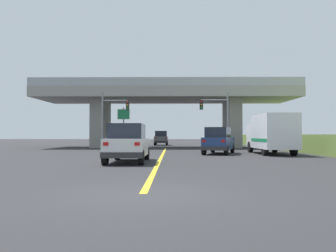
{
  "coord_description": "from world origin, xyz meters",
  "views": [
    {
      "loc": [
        0.71,
        -8.31,
        1.44
      ],
      "look_at": [
        0.29,
        25.45,
        2.34
      ],
      "focal_mm": 36.27,
      "sensor_mm": 36.0,
      "label": 1
    }
  ],
  "objects_px": {
    "box_truck": "(271,133)",
    "highway_sign": "(124,119)",
    "suv_lead": "(128,143)",
    "traffic_signal_nearside": "(218,114)",
    "suv_crossing": "(219,141)",
    "sedan_oncoming": "(161,138)",
    "traffic_signal_farside": "(111,114)"
  },
  "relations": [
    {
      "from": "sedan_oncoming",
      "to": "suv_lead",
      "type": "bearing_deg",
      "value": -91.47
    },
    {
      "from": "box_truck",
      "to": "traffic_signal_farside",
      "type": "bearing_deg",
      "value": 149.58
    },
    {
      "from": "suv_lead",
      "to": "suv_crossing",
      "type": "distance_m",
      "value": 9.96
    },
    {
      "from": "suv_crossing",
      "to": "sedan_oncoming",
      "type": "distance_m",
      "value": 22.91
    },
    {
      "from": "suv_lead",
      "to": "highway_sign",
      "type": "height_order",
      "value": "highway_sign"
    },
    {
      "from": "suv_lead",
      "to": "traffic_signal_farside",
      "type": "xyz_separation_m",
      "value": [
        -3.71,
        15.64,
        2.53
      ]
    },
    {
      "from": "box_truck",
      "to": "traffic_signal_nearside",
      "type": "xyz_separation_m",
      "value": [
        -2.87,
        8.12,
        2.01
      ]
    },
    {
      "from": "suv_crossing",
      "to": "box_truck",
      "type": "relative_size",
      "value": 0.78
    },
    {
      "from": "suv_lead",
      "to": "sedan_oncoming",
      "type": "bearing_deg",
      "value": 88.53
    },
    {
      "from": "box_truck",
      "to": "highway_sign",
      "type": "xyz_separation_m",
      "value": [
        -12.74,
        11.01,
        1.63
      ]
    },
    {
      "from": "box_truck",
      "to": "traffic_signal_nearside",
      "type": "height_order",
      "value": "traffic_signal_nearside"
    },
    {
      "from": "suv_lead",
      "to": "sedan_oncoming",
      "type": "height_order",
      "value": "same"
    },
    {
      "from": "traffic_signal_nearside",
      "to": "traffic_signal_farside",
      "type": "bearing_deg",
      "value": -179.08
    },
    {
      "from": "suv_lead",
      "to": "traffic_signal_nearside",
      "type": "height_order",
      "value": "traffic_signal_nearside"
    },
    {
      "from": "highway_sign",
      "to": "traffic_signal_nearside",
      "type": "bearing_deg",
      "value": -16.35
    },
    {
      "from": "traffic_signal_nearside",
      "to": "highway_sign",
      "type": "bearing_deg",
      "value": 163.65
    },
    {
      "from": "suv_crossing",
      "to": "traffic_signal_nearside",
      "type": "distance_m",
      "value": 8.26
    },
    {
      "from": "suv_crossing",
      "to": "traffic_signal_farside",
      "type": "height_order",
      "value": "traffic_signal_farside"
    },
    {
      "from": "suv_crossing",
      "to": "sedan_oncoming",
      "type": "xyz_separation_m",
      "value": [
        -5.13,
        22.33,
        -0.0
      ]
    },
    {
      "from": "traffic_signal_nearside",
      "to": "sedan_oncoming",
      "type": "bearing_deg",
      "value": 113.0
    },
    {
      "from": "traffic_signal_farside",
      "to": "highway_sign",
      "type": "bearing_deg",
      "value": 75.6
    },
    {
      "from": "traffic_signal_farside",
      "to": "suv_lead",
      "type": "bearing_deg",
      "value": -76.65
    },
    {
      "from": "suv_lead",
      "to": "sedan_oncoming",
      "type": "relative_size",
      "value": 1.08
    },
    {
      "from": "suv_lead",
      "to": "traffic_signal_nearside",
      "type": "relative_size",
      "value": 0.84
    },
    {
      "from": "sedan_oncoming",
      "to": "traffic_signal_nearside",
      "type": "distance_m",
      "value": 15.99
    },
    {
      "from": "highway_sign",
      "to": "suv_lead",
      "type": "bearing_deg",
      "value": -81.11
    },
    {
      "from": "suv_lead",
      "to": "box_truck",
      "type": "relative_size",
      "value": 0.73
    },
    {
      "from": "sedan_oncoming",
      "to": "highway_sign",
      "type": "distance_m",
      "value": 12.41
    },
    {
      "from": "suv_crossing",
      "to": "traffic_signal_farside",
      "type": "xyz_separation_m",
      "value": [
        -9.62,
        7.62,
        2.53
      ]
    },
    {
      "from": "sedan_oncoming",
      "to": "traffic_signal_farside",
      "type": "xyz_separation_m",
      "value": [
        -4.49,
        -14.71,
        2.53
      ]
    },
    {
      "from": "box_truck",
      "to": "sedan_oncoming",
      "type": "height_order",
      "value": "box_truck"
    },
    {
      "from": "traffic_signal_nearside",
      "to": "traffic_signal_farside",
      "type": "xyz_separation_m",
      "value": [
        -10.66,
        -0.17,
        -0.02
      ]
    }
  ]
}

